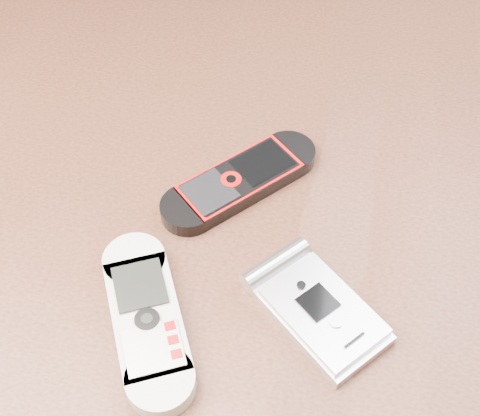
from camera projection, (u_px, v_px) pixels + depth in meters
name	position (u px, v px, depth m)	size (l,w,h in m)	color
table	(235.00, 283.00, 0.64)	(1.20, 0.80, 0.75)	black
nokia_white	(147.00, 318.00, 0.49)	(0.05, 0.15, 0.02)	beige
nokia_black_red	(240.00, 180.00, 0.57)	(0.05, 0.15, 0.02)	black
motorola_razr	(320.00, 310.00, 0.49)	(0.06, 0.11, 0.02)	silver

